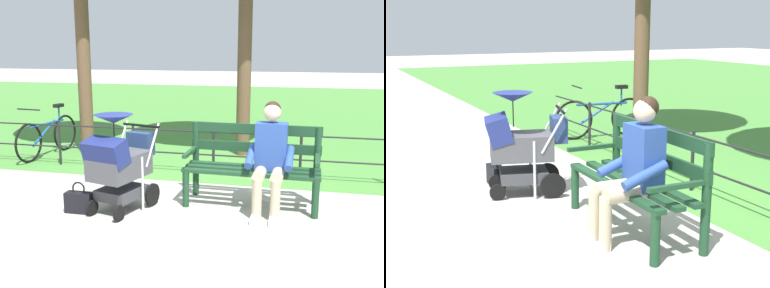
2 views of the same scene
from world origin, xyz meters
TOP-DOWN VIEW (x-y plane):
  - ground_plane at (0.00, 0.00)m, footprint 60.00×60.00m
  - park_bench at (-0.70, -0.12)m, footprint 1.61×0.63m
  - person_on_bench at (-0.92, 0.11)m, footprint 0.54×0.74m
  - stroller at (0.76, 0.51)m, footprint 0.71×0.98m
  - handbag at (1.20, 0.67)m, footprint 0.32×0.14m
  - park_fence at (-0.27, -1.28)m, footprint 7.61×0.04m
  - bicycle at (3.04, -1.78)m, footprint 0.44×1.65m

SIDE VIEW (x-z plane):
  - ground_plane at x=0.00m, z-range 0.00..0.00m
  - handbag at x=1.20m, z-range -0.06..0.31m
  - bicycle at x=3.04m, z-range -0.08..0.81m
  - park_fence at x=-0.27m, z-range 0.07..0.77m
  - park_bench at x=-0.70m, z-range 0.05..1.01m
  - stroller at x=0.76m, z-range 0.02..1.17m
  - person_on_bench at x=-0.92m, z-range 0.04..1.31m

